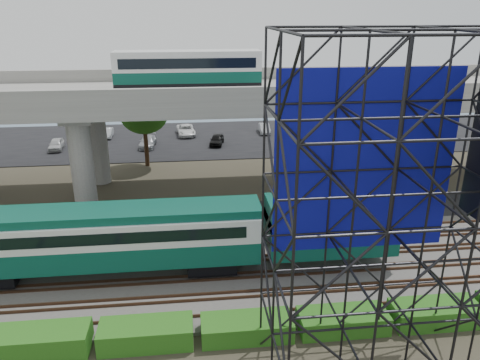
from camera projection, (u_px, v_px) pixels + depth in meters
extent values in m
plane|color=#474233|center=(221.00, 290.00, 27.68)|extent=(140.00, 140.00, 0.00)
cube|color=slate|center=(219.00, 271.00, 29.51)|extent=(90.00, 12.00, 0.20)
cube|color=black|center=(211.00, 216.00, 37.45)|extent=(90.00, 5.00, 0.08)
cube|color=black|center=(201.00, 139.00, 59.36)|extent=(90.00, 18.00, 0.08)
cube|color=#496078|center=(197.00, 105.00, 79.87)|extent=(140.00, 40.00, 0.03)
cube|color=#472D1E|center=(225.00, 314.00, 25.05)|extent=(90.00, 0.08, 0.16)
cube|color=#472D1E|center=(222.00, 298.00, 26.39)|extent=(90.00, 0.08, 0.16)
cube|color=#472D1E|center=(222.00, 293.00, 26.91)|extent=(90.00, 0.08, 0.16)
cube|color=#472D1E|center=(220.00, 279.00, 28.25)|extent=(90.00, 0.08, 0.16)
cube|color=#472D1E|center=(219.00, 274.00, 28.78)|extent=(90.00, 0.08, 0.16)
cube|color=#472D1E|center=(218.00, 262.00, 30.12)|extent=(90.00, 0.08, 0.16)
cube|color=#472D1E|center=(217.00, 258.00, 30.64)|extent=(90.00, 0.08, 0.16)
cube|color=#472D1E|center=(216.00, 247.00, 31.98)|extent=(90.00, 0.08, 0.16)
cube|color=#472D1E|center=(215.00, 244.00, 32.50)|extent=(90.00, 0.08, 0.16)
cube|color=#472D1E|center=(214.00, 234.00, 33.85)|extent=(90.00, 0.08, 0.16)
cube|color=black|center=(212.00, 261.00, 29.22)|extent=(3.00, 2.20, 0.90)
cube|color=#0A4738|center=(103.00, 250.00, 28.14)|extent=(19.00, 3.00, 1.40)
cube|color=silver|center=(101.00, 229.00, 27.64)|extent=(19.00, 3.00, 1.50)
cube|color=#0A4738|center=(99.00, 213.00, 27.29)|extent=(19.00, 2.60, 0.50)
cube|color=black|center=(118.00, 227.00, 27.72)|extent=(15.00, 3.06, 0.70)
cube|color=#0A4738|center=(331.00, 224.00, 29.26)|extent=(8.00, 3.00, 3.40)
cube|color=#9E9B93|center=(206.00, 97.00, 39.61)|extent=(80.00, 12.00, 1.20)
cube|color=#9E9B93|center=(209.00, 95.00, 33.85)|extent=(80.00, 0.50, 1.10)
cube|color=#9E9B93|center=(203.00, 74.00, 44.57)|extent=(80.00, 0.50, 1.10)
cylinder|color=#9E9B93|center=(82.00, 165.00, 36.90)|extent=(1.80, 1.80, 8.00)
cylinder|color=#9E9B93|center=(98.00, 142.00, 43.42)|extent=(1.80, 1.80, 8.00)
cube|color=#9E9B93|center=(86.00, 110.00, 38.87)|extent=(2.40, 9.00, 0.60)
cylinder|color=#9E9B93|center=(329.00, 157.00, 38.99)|extent=(1.80, 1.80, 8.00)
cylinder|color=#9E9B93|center=(308.00, 135.00, 45.52)|extent=(1.80, 1.80, 8.00)
cube|color=#9E9B93|center=(320.00, 105.00, 40.97)|extent=(2.40, 9.00, 0.60)
cube|color=black|center=(189.00, 86.00, 39.14)|extent=(12.00, 2.50, 0.70)
cube|color=#0A4738|center=(188.00, 76.00, 38.86)|extent=(12.00, 2.50, 0.90)
cube|color=silver|center=(188.00, 62.00, 38.48)|extent=(12.00, 2.50, 1.30)
cube|color=black|center=(188.00, 62.00, 38.46)|extent=(11.00, 2.56, 0.80)
cube|color=silver|center=(187.00, 52.00, 38.20)|extent=(12.00, 2.40, 0.30)
cube|color=#0C0F84|center=(365.00, 163.00, 20.48)|extent=(8.10, 0.08, 8.25)
cube|color=#1F5714|center=(41.00, 341.00, 22.52)|extent=(4.60, 1.80, 1.20)
cube|color=#1F5714|center=(146.00, 334.00, 23.05)|extent=(4.60, 1.80, 1.15)
cube|color=#1F5714|center=(247.00, 328.00, 23.60)|extent=(4.60, 1.80, 1.03)
cube|color=#1F5714|center=(343.00, 321.00, 24.13)|extent=(4.60, 1.80, 1.01)
cube|color=#1F5714|center=(435.00, 313.00, 24.63)|extent=(4.60, 1.80, 1.12)
cylinder|color=#382314|center=(373.00, 173.00, 39.97)|extent=(0.44, 0.44, 4.80)
ellipsoid|color=#1F5714|center=(377.00, 137.00, 38.86)|extent=(4.94, 4.94, 4.18)
cylinder|color=#382314|center=(146.00, 144.00, 48.59)|extent=(0.44, 0.44, 4.80)
ellipsoid|color=#1F5714|center=(144.00, 113.00, 47.48)|extent=(4.94, 4.94, 4.18)
imported|color=black|center=(119.00, 211.00, 36.70)|extent=(4.75, 2.82, 1.24)
imported|color=#BABABA|center=(56.00, 144.00, 54.55)|extent=(1.81, 3.80, 1.25)
imported|color=#ABAFB2|center=(108.00, 133.00, 59.77)|extent=(1.24, 3.40, 1.11)
imported|color=#97999E|center=(148.00, 142.00, 55.65)|extent=(2.01, 4.40, 1.25)
imported|color=white|center=(186.00, 130.00, 60.78)|extent=(2.61, 4.87, 1.30)
imported|color=black|center=(217.00, 140.00, 56.52)|extent=(2.18, 3.88, 1.25)
imported|color=#B1B4B9|center=(264.00, 128.00, 61.89)|extent=(1.36, 3.64, 1.19)
imported|color=#BDBDBD|center=(313.00, 137.00, 57.80)|extent=(1.94, 3.95, 1.10)
imported|color=#B7B9BF|center=(315.00, 127.00, 62.59)|extent=(3.19, 5.01, 1.29)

